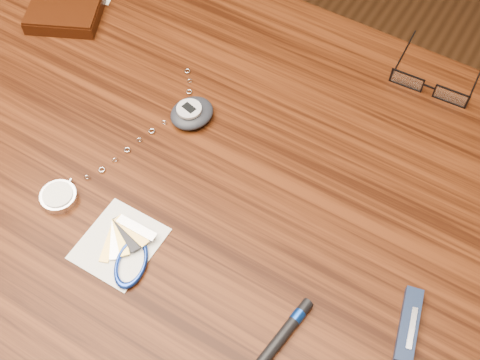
{
  "coord_description": "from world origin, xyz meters",
  "views": [
    {
      "loc": [
        0.23,
        -0.32,
        1.36
      ],
      "look_at": [
        0.03,
        0.02,
        0.76
      ],
      "focal_mm": 45.0,
      "sensor_mm": 36.0,
      "label": 1
    }
  ],
  "objects": [
    {
      "name": "pocket_watch",
      "position": [
        -0.15,
        -0.1,
        0.76
      ],
      "size": [
        0.07,
        0.28,
        0.01
      ],
      "color": "silver",
      "rests_on": "desk"
    },
    {
      "name": "wallet_and_card",
      "position": [
        -0.35,
        0.14,
        0.76
      ],
      "size": [
        0.13,
        0.16,
        0.02
      ],
      "color": "black",
      "rests_on": "desk"
    },
    {
      "name": "desk",
      "position": [
        0.0,
        0.0,
        0.65
      ],
      "size": [
        1.0,
        0.7,
        0.75
      ],
      "color": "#3B1909",
      "rests_on": "ground"
    },
    {
      "name": "black_blue_pen",
      "position": [
        0.16,
        -0.12,
        0.76
      ],
      "size": [
        0.02,
        0.09,
        0.01
      ],
      "color": "black",
      "rests_on": "desk"
    },
    {
      "name": "notepad_keys",
      "position": [
        -0.04,
        -0.13,
        0.75
      ],
      "size": [
        0.1,
        0.09,
        0.01
      ],
      "color": "white",
      "rests_on": "desk"
    },
    {
      "name": "pocket_knife",
      "position": [
        0.27,
        -0.04,
        0.76
      ],
      "size": [
        0.04,
        0.08,
        0.01
      ],
      "color": "#111E38",
      "rests_on": "desk"
    },
    {
      "name": "pedometer",
      "position": [
        -0.08,
        0.07,
        0.76
      ],
      "size": [
        0.06,
        0.07,
        0.02
      ],
      "color": "black",
      "rests_on": "desk"
    },
    {
      "name": "eyeglasses",
      "position": [
        0.16,
        0.28,
        0.76
      ],
      "size": [
        0.11,
        0.12,
        0.02
      ],
      "color": "black",
      "rests_on": "desk"
    }
  ]
}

